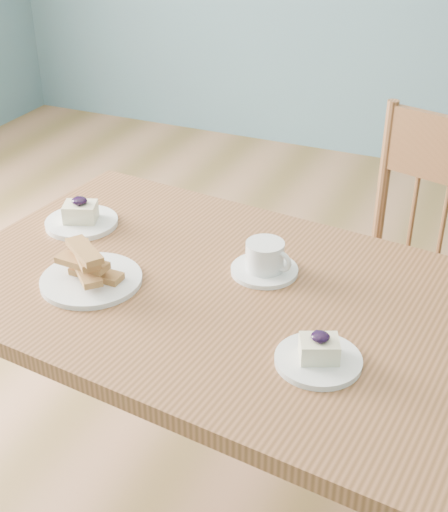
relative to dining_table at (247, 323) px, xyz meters
The scene contains 6 objects.
dining_table is the anchor object (origin of this frame).
dining_chair 0.64m from the dining_table, 63.43° to the left, with size 0.53×0.51×0.95m.
cheesecake_plate_near 0.27m from the dining_table, 37.06° to the right, with size 0.16×0.16×0.07m.
cheesecake_plate_far 0.53m from the dining_table, 165.45° to the left, with size 0.18×0.18×0.08m.
coffee_cup 0.15m from the dining_table, 90.36° to the left, with size 0.15×0.15×0.08m.
biscotti_plate 0.36m from the dining_table, 165.15° to the right, with size 0.22×0.22×0.09m.
Camera 1 is at (0.54, -1.32, 1.56)m, focal length 50.00 mm.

